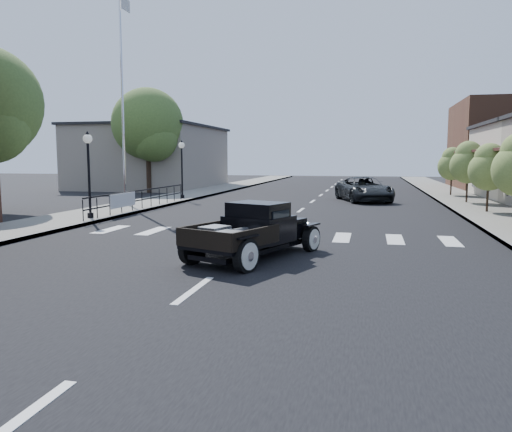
# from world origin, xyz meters

# --- Properties ---
(ground) EXTENTS (120.00, 120.00, 0.00)m
(ground) POSITION_xyz_m (0.00, 0.00, 0.00)
(ground) COLOR black
(ground) RESTS_ON ground
(road) EXTENTS (14.00, 80.00, 0.02)m
(road) POSITION_xyz_m (0.00, 15.00, 0.01)
(road) COLOR black
(road) RESTS_ON ground
(road_markings) EXTENTS (12.00, 60.00, 0.06)m
(road_markings) POSITION_xyz_m (0.00, 10.00, 0.00)
(road_markings) COLOR silver
(road_markings) RESTS_ON ground
(sidewalk_left) EXTENTS (3.00, 80.00, 0.15)m
(sidewalk_left) POSITION_xyz_m (-8.50, 15.00, 0.07)
(sidewalk_left) COLOR gray
(sidewalk_left) RESTS_ON ground
(sidewalk_right) EXTENTS (3.00, 80.00, 0.15)m
(sidewalk_right) POSITION_xyz_m (8.50, 15.00, 0.07)
(sidewalk_right) COLOR gray
(sidewalk_right) RESTS_ON ground
(low_building_left) EXTENTS (10.00, 12.00, 5.00)m
(low_building_left) POSITION_xyz_m (-15.00, 28.00, 2.50)
(low_building_left) COLOR gray
(low_building_left) RESTS_ON ground
(railing) EXTENTS (0.08, 10.00, 1.00)m
(railing) POSITION_xyz_m (-7.30, 10.00, 0.65)
(railing) COLOR black
(railing) RESTS_ON sidewalk_left
(banner) EXTENTS (0.04, 2.20, 0.60)m
(banner) POSITION_xyz_m (-7.22, 8.00, 0.45)
(banner) COLOR silver
(banner) RESTS_ON sidewalk_left
(lamp_post_b) EXTENTS (0.36, 0.36, 3.41)m
(lamp_post_b) POSITION_xyz_m (-7.60, 6.00, 1.85)
(lamp_post_b) COLOR black
(lamp_post_b) RESTS_ON sidewalk_left
(lamp_post_c) EXTENTS (0.36, 0.36, 3.41)m
(lamp_post_c) POSITION_xyz_m (-7.60, 16.00, 1.85)
(lamp_post_c) COLOR black
(lamp_post_c) RESTS_ON sidewalk_left
(flagpole) EXTENTS (0.12, 0.12, 10.83)m
(flagpole) POSITION_xyz_m (-9.20, 12.00, 5.56)
(flagpole) COLOR silver
(flagpole) RESTS_ON sidewalk_left
(big_tree_far) EXTENTS (5.13, 5.13, 7.53)m
(big_tree_far) POSITION_xyz_m (-12.50, 22.00, 3.77)
(big_tree_far) COLOR #445F29
(big_tree_far) RESTS_ON ground
(small_tree_c) EXTENTS (1.75, 1.75, 2.91)m
(small_tree_c) POSITION_xyz_m (8.30, 12.01, 1.60)
(small_tree_c) COLOR #5E7334
(small_tree_c) RESTS_ON sidewalk_right
(small_tree_d) EXTENTS (1.89, 1.89, 3.15)m
(small_tree_d) POSITION_xyz_m (8.30, 16.86, 1.73)
(small_tree_d) COLOR #5E7334
(small_tree_d) RESTS_ON sidewalk_right
(small_tree_e) EXTENTS (1.77, 1.77, 2.94)m
(small_tree_e) POSITION_xyz_m (8.30, 22.30, 1.62)
(small_tree_e) COLOR #5E7334
(small_tree_e) RESTS_ON sidewalk_right
(hotrod_pickup) EXTENTS (3.33, 4.56, 1.44)m
(hotrod_pickup) POSITION_xyz_m (0.40, 0.29, 0.72)
(hotrod_pickup) COLOR black
(hotrod_pickup) RESTS_ON ground
(second_car) EXTENTS (3.80, 5.55, 1.41)m
(second_car) POSITION_xyz_m (2.88, 17.83, 0.71)
(second_car) COLOR black
(second_car) RESTS_ON ground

